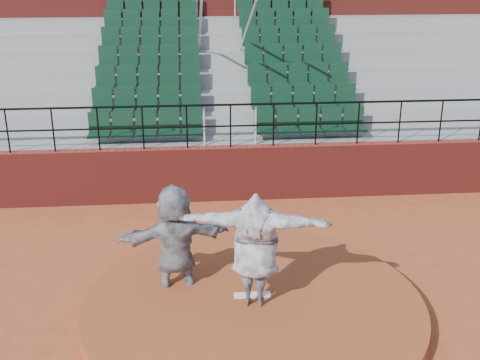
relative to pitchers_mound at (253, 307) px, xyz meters
name	(u,v)px	position (x,y,z in m)	size (l,w,h in m)	color
ground	(253,314)	(0.00, 0.00, -0.12)	(90.00, 90.00, 0.00)	#A64925
pitchers_mound	(253,307)	(0.00, 0.00, 0.00)	(5.50, 5.50, 0.25)	#9B4622
pitching_rubber	(253,295)	(0.00, 0.15, 0.14)	(0.60, 0.15, 0.03)	white
boundary_wall	(231,173)	(0.00, 5.00, 0.53)	(24.00, 0.30, 1.30)	maroon
wall_railing	(230,116)	(0.00, 5.00, 1.90)	(24.04, 0.05, 1.03)	black
seating_deck	(221,105)	(0.00, 8.65, 1.31)	(24.00, 5.97, 4.63)	gray
press_box_facade	(214,17)	(0.00, 12.60, 3.43)	(24.00, 3.00, 7.10)	maroon
pitcher	(255,249)	(0.01, -0.05, 1.07)	(2.32, 0.63, 1.89)	black
fielder	(175,243)	(-1.24, 0.66, 0.89)	(1.88, 0.60, 2.03)	black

